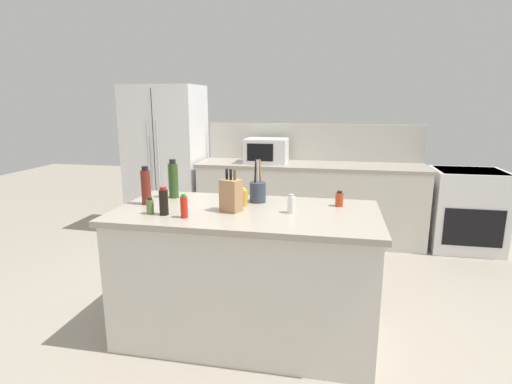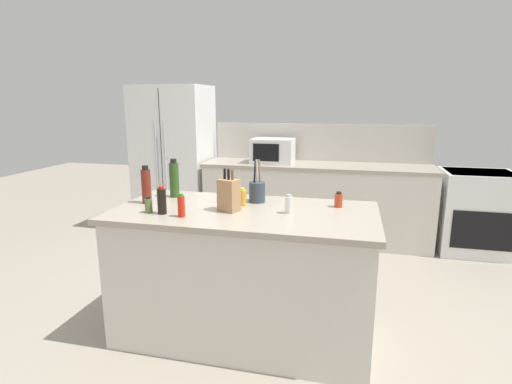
# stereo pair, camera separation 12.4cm
# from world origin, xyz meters

# --- Properties ---
(ground_plane) EXTENTS (14.00, 14.00, 0.00)m
(ground_plane) POSITION_xyz_m (0.00, 0.00, 0.00)
(ground_plane) COLOR gray
(back_counter_run) EXTENTS (2.73, 0.66, 0.94)m
(back_counter_run) POSITION_xyz_m (0.30, 2.20, 0.47)
(back_counter_run) COLOR beige
(back_counter_run) RESTS_ON ground_plane
(wall_backsplash) EXTENTS (2.69, 0.03, 0.46)m
(wall_backsplash) POSITION_xyz_m (0.30, 2.52, 1.17)
(wall_backsplash) COLOR beige
(wall_backsplash) RESTS_ON back_counter_run
(kitchen_island) EXTENTS (1.81, 0.91, 0.94)m
(kitchen_island) POSITION_xyz_m (0.00, 0.00, 0.47)
(kitchen_island) COLOR beige
(kitchen_island) RESTS_ON ground_plane
(refrigerator) EXTENTS (0.92, 0.75, 1.87)m
(refrigerator) POSITION_xyz_m (-1.56, 2.25, 0.94)
(refrigerator) COLOR white
(refrigerator) RESTS_ON ground_plane
(range_oven) EXTENTS (0.76, 0.65, 0.92)m
(range_oven) POSITION_xyz_m (2.08, 2.20, 0.47)
(range_oven) COLOR white
(range_oven) RESTS_ON ground_plane
(microwave) EXTENTS (0.50, 0.39, 0.29)m
(microwave) POSITION_xyz_m (-0.24, 2.20, 1.09)
(microwave) COLOR white
(microwave) RESTS_ON back_counter_run
(knife_block) EXTENTS (0.16, 0.14, 0.29)m
(knife_block) POSITION_xyz_m (-0.09, -0.05, 1.05)
(knife_block) COLOR #A87C54
(knife_block) RESTS_ON kitchen_island
(utensil_crock) EXTENTS (0.12, 0.12, 0.32)m
(utensil_crock) POSITION_xyz_m (0.03, 0.24, 1.02)
(utensil_crock) COLOR #333D4C
(utensil_crock) RESTS_ON kitchen_island
(salt_shaker) EXTENTS (0.05, 0.05, 0.13)m
(salt_shaker) POSITION_xyz_m (0.31, -0.01, 1.00)
(salt_shaker) COLOR silver
(salt_shaker) RESTS_ON kitchen_island
(vinegar_bottle) EXTENTS (0.07, 0.07, 0.28)m
(vinegar_bottle) POSITION_xyz_m (-0.75, 0.02, 1.07)
(vinegar_bottle) COLOR maroon
(vinegar_bottle) RESTS_ON kitchen_island
(spice_jar_paprika) EXTENTS (0.06, 0.06, 0.11)m
(spice_jar_paprika) POSITION_xyz_m (0.63, 0.23, 0.99)
(spice_jar_paprika) COLOR #B73D1E
(spice_jar_paprika) RESTS_ON kitchen_island
(spice_jar_oregano) EXTENTS (0.05, 0.05, 0.11)m
(spice_jar_oregano) POSITION_xyz_m (-0.61, -0.22, 0.99)
(spice_jar_oregano) COLOR #567038
(spice_jar_oregano) RESTS_ON kitchen_island
(olive_oil_bottle) EXTENTS (0.07, 0.07, 0.30)m
(olive_oil_bottle) POSITION_xyz_m (-0.63, 0.25, 1.08)
(olive_oil_bottle) COLOR #2D4C1E
(olive_oil_bottle) RESTS_ON kitchen_island
(soy_sauce_bottle) EXTENTS (0.06, 0.06, 0.19)m
(soy_sauce_bottle) POSITION_xyz_m (-0.51, -0.22, 1.03)
(soy_sauce_bottle) COLOR black
(soy_sauce_bottle) RESTS_ON kitchen_island
(hot_sauce_bottle) EXTENTS (0.05, 0.05, 0.16)m
(hot_sauce_bottle) POSITION_xyz_m (-0.35, -0.26, 1.01)
(hot_sauce_bottle) COLOR red
(hot_sauce_bottle) RESTS_ON kitchen_island
(honey_jar) EXTENTS (0.07, 0.07, 0.13)m
(honey_jar) POSITION_xyz_m (-0.05, 0.12, 1.00)
(honey_jar) COLOR gold
(honey_jar) RESTS_ON kitchen_island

